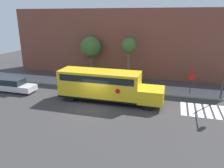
{
  "coord_description": "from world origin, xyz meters",
  "views": [
    {
      "loc": [
        6.86,
        -17.66,
        8.19
      ],
      "look_at": [
        1.17,
        2.27,
        1.68
      ],
      "focal_mm": 35.0,
      "sensor_mm": 36.0,
      "label": 1
    }
  ],
  "objects_px": {
    "stop_sign": "(191,80)",
    "tree_near_sidewalk": "(129,47)",
    "school_bus": "(105,84)",
    "parked_car": "(14,85)",
    "tree_far_sidewalk": "(91,47)"
  },
  "relations": [
    {
      "from": "tree_near_sidewalk",
      "to": "tree_far_sidewalk",
      "type": "height_order",
      "value": "tree_near_sidewalk"
    },
    {
      "from": "school_bus",
      "to": "stop_sign",
      "type": "height_order",
      "value": "school_bus"
    },
    {
      "from": "parked_car",
      "to": "school_bus",
      "type": "bearing_deg",
      "value": 0.42
    },
    {
      "from": "stop_sign",
      "to": "tree_near_sidewalk",
      "type": "height_order",
      "value": "tree_near_sidewalk"
    },
    {
      "from": "school_bus",
      "to": "stop_sign",
      "type": "bearing_deg",
      "value": 26.55
    },
    {
      "from": "parked_car",
      "to": "stop_sign",
      "type": "xyz_separation_m",
      "value": [
        18.98,
        4.22,
        0.91
      ]
    },
    {
      "from": "school_bus",
      "to": "stop_sign",
      "type": "relative_size",
      "value": 4.17
    },
    {
      "from": "stop_sign",
      "to": "tree_far_sidewalk",
      "type": "bearing_deg",
      "value": 163.02
    },
    {
      "from": "tree_near_sidewalk",
      "to": "stop_sign",
      "type": "bearing_deg",
      "value": -21.17
    },
    {
      "from": "parked_car",
      "to": "tree_far_sidewalk",
      "type": "xyz_separation_m",
      "value": [
        6.22,
        8.11,
        3.4
      ]
    },
    {
      "from": "school_bus",
      "to": "tree_near_sidewalk",
      "type": "relative_size",
      "value": 1.82
    },
    {
      "from": "tree_near_sidewalk",
      "to": "school_bus",
      "type": "bearing_deg",
      "value": -97.52
    },
    {
      "from": "parked_car",
      "to": "tree_near_sidewalk",
      "type": "xyz_separation_m",
      "value": [
        11.62,
        7.07,
        3.77
      ]
    },
    {
      "from": "tree_near_sidewalk",
      "to": "tree_far_sidewalk",
      "type": "xyz_separation_m",
      "value": [
        -5.4,
        1.04,
        -0.37
      ]
    },
    {
      "from": "school_bus",
      "to": "parked_car",
      "type": "distance_m",
      "value": 10.74
    }
  ]
}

